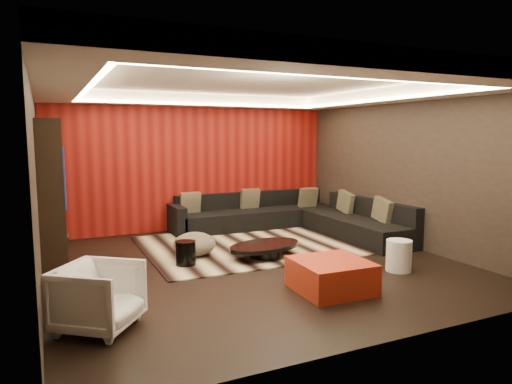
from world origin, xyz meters
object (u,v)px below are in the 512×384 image
coffee_table (265,250)px  sectional_sofa (293,219)px  orange_ottoman (331,276)px  armchair (99,297)px  drum_stool (186,253)px  white_side_table (399,256)px

coffee_table → sectional_sofa: 2.18m
orange_ottoman → sectional_sofa: size_ratio=0.25×
coffee_table → sectional_sofa: (1.44, 1.63, 0.13)m
armchair → orange_ottoman: bearing=-53.2°
drum_stool → armchair: (-1.46, -1.86, 0.14)m
coffee_table → armchair: bearing=-147.8°
armchair → sectional_sofa: size_ratio=0.21×
drum_stool → armchair: size_ratio=0.48×
coffee_table → white_side_table: (1.49, -1.47, 0.10)m
drum_stool → armchair: bearing=-128.2°
armchair → coffee_table: bearing=-20.5°
white_side_table → armchair: (-4.25, -0.27, 0.11)m
sectional_sofa → coffee_table: bearing=-131.6°
coffee_table → drum_stool: bearing=174.7°
coffee_table → armchair: 3.27m
white_side_table → armchair: size_ratio=0.61×
white_side_table → sectional_sofa: bearing=90.8°
orange_ottoman → armchair: (-2.85, 0.03, 0.15)m
sectional_sofa → white_side_table: bearing=-89.2°
drum_stool → sectional_sofa: sectional_sofa is taller
coffee_table → drum_stool: 1.30m
sectional_sofa → armchair: bearing=-141.3°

